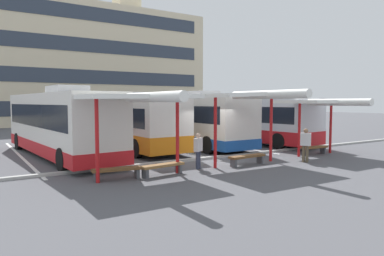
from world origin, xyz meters
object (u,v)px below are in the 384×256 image
at_px(coach_bus_1, 121,122).
at_px(bench_1, 163,167).
at_px(coach_bus_2, 189,120).
at_px(waiting_passenger_0, 198,149).
at_px(waiting_shelter_0, 142,99).
at_px(waiting_passenger_1, 306,143).
at_px(coach_bus_3, 244,120).
at_px(coach_bus_0, 59,124).
at_px(bench_0, 117,171).
at_px(bench_3, 314,148).
at_px(waiting_shelter_2, 320,103).
at_px(bench_2, 247,158).
at_px(waiting_shelter_1, 249,96).

bearing_deg(coach_bus_1, bench_1, -101.99).
relative_size(coach_bus_2, waiting_passenger_0, 7.16).
height_order(waiting_shelter_0, waiting_passenger_1, waiting_shelter_0).
bearing_deg(waiting_shelter_0, coach_bus_1, 73.03).
bearing_deg(coach_bus_3, coach_bus_2, 173.67).
height_order(coach_bus_3, waiting_passenger_1, coach_bus_3).
height_order(coach_bus_0, coach_bus_2, coach_bus_0).
xyz_separation_m(bench_0, bench_3, (11.45, 0.26, -0.00)).
distance_m(bench_1, waiting_shelter_2, 9.97).
relative_size(bench_0, waiting_shelter_2, 0.40).
distance_m(coach_bus_3, waiting_shelter_2, 7.16).
bearing_deg(coach_bus_0, bench_1, -72.61).
xyz_separation_m(waiting_shelter_0, waiting_shelter_2, (10.55, 0.27, -0.17)).
distance_m(waiting_shelter_0, waiting_shelter_2, 10.56).
relative_size(coach_bus_0, bench_2, 6.04).
height_order(coach_bus_3, bench_2, coach_bus_3).
xyz_separation_m(coach_bus_1, waiting_shelter_0, (-2.86, -9.37, 1.41)).
bearing_deg(waiting_shelter_1, bench_0, 177.11).
distance_m(coach_bus_1, waiting_passenger_0, 8.86).
distance_m(coach_bus_0, waiting_passenger_1, 12.59).
distance_m(bench_3, waiting_passenger_1, 2.91).
bearing_deg(waiting_passenger_0, bench_3, 0.36).
bearing_deg(waiting_shelter_1, waiting_passenger_0, 167.71).
relative_size(coach_bus_3, waiting_shelter_2, 2.49).
height_order(coach_bus_3, bench_1, coach_bus_3).
relative_size(coach_bus_3, bench_0, 6.18).
height_order(bench_2, waiting_passenger_1, waiting_passenger_1).
distance_m(coach_bus_0, waiting_shelter_1, 10.04).
xyz_separation_m(waiting_shelter_0, waiting_passenger_1, (8.09, -0.84, -2.06)).
bearing_deg(coach_bus_1, bench_0, -112.57).
height_order(bench_0, waiting_passenger_1, waiting_passenger_1).
bearing_deg(coach_bus_1, waiting_shelter_0, -106.97).
bearing_deg(bench_2, waiting_passenger_1, -18.39).
bearing_deg(waiting_shelter_0, waiting_passenger_0, 10.75).
bearing_deg(waiting_passenger_0, waiting_passenger_1, -14.78).
bearing_deg(coach_bus_2, coach_bus_1, 158.50).
distance_m(waiting_shelter_1, bench_3, 6.02).
bearing_deg(bench_1, bench_3, 2.65).
bearing_deg(bench_3, waiting_passenger_0, -179.64).
relative_size(bench_1, bench_3, 1.12).
distance_m(bench_0, waiting_shelter_1, 6.77).
relative_size(coach_bus_3, waiting_shelter_1, 2.24).
relative_size(waiting_passenger_0, waiting_passenger_1, 0.95).
bearing_deg(coach_bus_1, coach_bus_0, -155.31).
bearing_deg(coach_bus_2, waiting_passenger_1, -82.23).
height_order(coach_bus_3, waiting_shelter_1, coach_bus_3).
distance_m(waiting_shelter_2, waiting_passenger_0, 7.95).
xyz_separation_m(waiting_shelter_1, bench_3, (5.30, 0.57, -2.81)).
xyz_separation_m(bench_3, waiting_passenger_0, (-7.70, -0.05, 0.54)).
relative_size(bench_1, waiting_shelter_2, 0.42).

